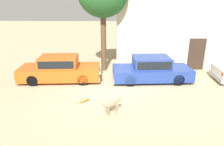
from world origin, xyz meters
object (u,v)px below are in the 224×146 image
at_px(parked_sedan_nearest, 60,69).
at_px(stray_cat, 84,100).
at_px(parked_sedan_second, 151,69).
at_px(stray_dog_spotted, 113,104).

bearing_deg(parked_sedan_nearest, stray_cat, -60.55).
distance_m(parked_sedan_second, stray_cat, 4.51).
relative_size(parked_sedan_nearest, stray_dog_spotted, 5.78).
xyz_separation_m(parked_sedan_nearest, parked_sedan_second, (5.25, 0.05, -0.01)).
bearing_deg(stray_cat, stray_dog_spotted, -74.90).
height_order(stray_dog_spotted, stray_cat, stray_dog_spotted).
distance_m(parked_sedan_second, stray_dog_spotted, 4.35).
bearing_deg(stray_dog_spotted, parked_sedan_nearest, 95.00).
xyz_separation_m(parked_sedan_nearest, stray_dog_spotted, (3.08, -3.71, -0.30)).
bearing_deg(parked_sedan_nearest, stray_dog_spotted, -53.55).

